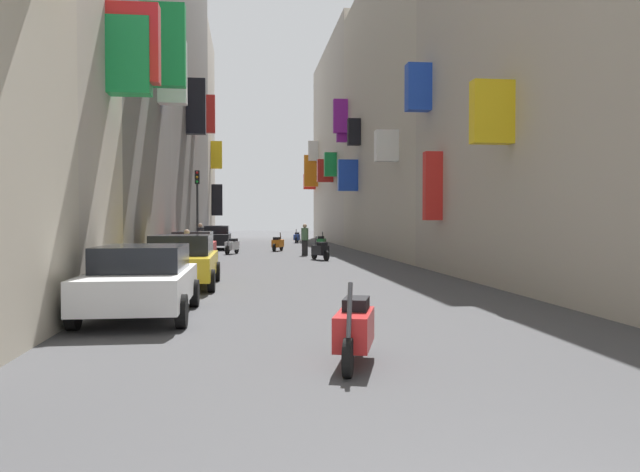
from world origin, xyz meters
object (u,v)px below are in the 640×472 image
parked_car_red (193,248)px  scooter_black (320,250)px  parked_car_black (217,237)px  traffic_light_near_corner (197,198)px  parked_car_blue (219,234)px  scooter_red (355,329)px  pedestrian_near_right (305,240)px  parked_car_yellow (182,259)px  pedestrian_crossing (187,251)px  pedestrian_near_left (200,240)px  scooter_orange (278,243)px  parked_car_white (141,279)px  scooter_green (321,242)px  scooter_blue (297,237)px  scooter_white (232,246)px

parked_car_red → scooter_black: parked_car_red is taller
parked_car_black → traffic_light_near_corner: 5.75m
parked_car_blue → scooter_red: (3.63, -40.75, -0.29)m
parked_car_black → parked_car_blue: (-0.32, 9.04, -0.03)m
scooter_black → pedestrian_near_right: (-0.38, 3.66, 0.37)m
parked_car_blue → parked_car_yellow: bearing=-89.3°
pedestrian_crossing → pedestrian_near_left: pedestrian_near_left is taller
pedestrian_near_left → traffic_light_near_corner: size_ratio=0.37×
parked_car_yellow → scooter_black: 11.89m
scooter_black → scooter_orange: same height
parked_car_blue → scooter_black: (5.65, -20.35, -0.29)m
parked_car_red → pedestrian_near_right: (5.21, 6.95, 0.08)m
parked_car_yellow → scooter_black: parked_car_yellow is taller
parked_car_white → pedestrian_near_left: (-0.32, 19.49, 0.12)m
pedestrian_near_right → traffic_light_near_corner: size_ratio=0.36×
traffic_light_near_corner → scooter_black: bearing=-44.9°
parked_car_white → parked_car_black: 27.39m
parked_car_blue → pedestrian_crossing: bearing=-89.8°
parked_car_blue → scooter_orange: 12.65m
parked_car_yellow → parked_car_red: 7.37m
parked_car_blue → pedestrian_near_left: (-0.15, -16.95, 0.10)m
parked_car_white → pedestrian_crossing: 9.81m
parked_car_blue → parked_car_red: bearing=-89.9°
parked_car_red → scooter_black: bearing=30.5°
parked_car_white → scooter_black: 16.99m
parked_car_white → parked_car_black: parked_car_black is taller
parked_car_white → traffic_light_near_corner: traffic_light_near_corner is taller
parked_car_white → pedestrian_near_right: (5.10, 19.75, 0.10)m
scooter_black → scooter_green: (1.29, 10.01, -0.00)m
scooter_black → parked_car_red: bearing=-149.5°
scooter_blue → pedestrian_crossing: pedestrian_crossing is taller
parked_car_black → parked_car_blue: bearing=92.0°
scooter_green → scooter_blue: size_ratio=0.88×
parked_car_yellow → parked_car_white: parked_car_yellow is taller
scooter_orange → scooter_green: bearing=29.6°
traffic_light_near_corner → parked_car_black: bearing=81.0°
parked_car_black → pedestrian_crossing: pedestrian_crossing is taller
scooter_black → pedestrian_near_left: size_ratio=1.01×
parked_car_red → pedestrian_near_left: pedestrian_near_left is taller
parked_car_black → scooter_white: 5.90m
parked_car_blue → pedestrian_near_left: bearing=-90.5°
scooter_black → pedestrian_crossing: 8.38m
parked_car_red → scooter_green: bearing=62.7°
scooter_red → pedestrian_crossing: bearing=104.0°
parked_car_blue → traffic_light_near_corner: bearing=-92.0°
scooter_blue → pedestrian_near_right: bearing=-93.3°
parked_car_red → scooter_white: bearing=81.2°
parked_car_white → scooter_orange: bearing=80.9°
parked_car_black → scooter_orange: 4.78m
pedestrian_near_left → parked_car_red: bearing=-88.2°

